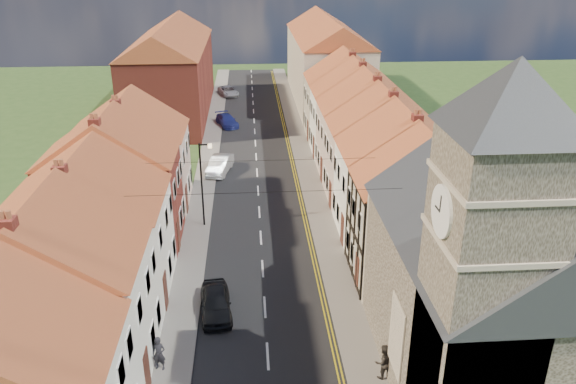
# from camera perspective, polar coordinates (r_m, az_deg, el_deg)

# --- Properties ---
(road) EXTENTS (7.00, 90.00, 0.02)m
(road) POSITION_cam_1_polar(r_m,az_deg,el_deg) (48.86, -3.16, 1.99)
(road) COLOR black
(road) RESTS_ON ground
(pavement_left) EXTENTS (1.80, 90.00, 0.12)m
(pavement_left) POSITION_cam_1_polar(r_m,az_deg,el_deg) (48.99, -8.32, 1.89)
(pavement_left) COLOR slate
(pavement_left) RESTS_ON ground
(pavement_right) EXTENTS (1.80, 90.00, 0.12)m
(pavement_right) POSITION_cam_1_polar(r_m,az_deg,el_deg) (49.10, 1.98, 2.18)
(pavement_right) COLOR slate
(pavement_right) RESTS_ON ground
(church) EXTENTS (11.25, 14.25, 15.20)m
(church) POSITION_cam_1_polar(r_m,az_deg,el_deg) (24.42, 20.70, -7.70)
(church) COLOR #363026
(church) RESTS_ON ground
(cottage_r_tudor) EXTENTS (8.30, 5.20, 9.00)m
(cottage_r_tudor) POSITION_cam_1_polar(r_m,az_deg,el_deg) (32.72, 13.78, -1.47)
(cottage_r_tudor) COLOR #BAB49C
(cottage_r_tudor) RESTS_ON ground
(cottage_r_white_near) EXTENTS (8.30, 6.00, 9.00)m
(cottage_r_white_near) POSITION_cam_1_polar(r_m,az_deg,el_deg) (37.47, 11.45, 2.02)
(cottage_r_white_near) COLOR white
(cottage_r_white_near) RESTS_ON ground
(cottage_r_cream_mid) EXTENTS (8.30, 5.20, 9.00)m
(cottage_r_cream_mid) POSITION_cam_1_polar(r_m,az_deg,el_deg) (42.38, 9.61, 4.70)
(cottage_r_cream_mid) COLOR #C0A098
(cottage_r_cream_mid) RESTS_ON ground
(cottage_r_pink) EXTENTS (8.30, 6.00, 9.00)m
(cottage_r_pink) POSITION_cam_1_polar(r_m,az_deg,el_deg) (47.39, 8.14, 6.81)
(cottage_r_pink) COLOR #C0A098
(cottage_r_pink) RESTS_ON ground
(cottage_r_white_far) EXTENTS (8.30, 5.20, 9.00)m
(cottage_r_white_far) POSITION_cam_1_polar(r_m,az_deg,el_deg) (52.48, 6.94, 8.52)
(cottage_r_white_far) COLOR white
(cottage_r_white_far) RESTS_ON ground
(cottage_r_cream_far) EXTENTS (8.30, 6.00, 9.00)m
(cottage_r_cream_far) POSITION_cam_1_polar(r_m,az_deg,el_deg) (57.63, 5.95, 9.91)
(cottage_r_cream_far) COLOR #BAB49C
(cottage_r_cream_far) RESTS_ON ground
(cottage_l_cream) EXTENTS (8.30, 6.30, 9.10)m
(cottage_l_cream) POSITION_cam_1_polar(r_m,az_deg,el_deg) (26.40, -23.07, -9.08)
(cottage_l_cream) COLOR white
(cottage_l_cream) RESTS_ON ground
(cottage_l_white) EXTENTS (8.30, 6.90, 8.80)m
(cottage_l_white) POSITION_cam_1_polar(r_m,az_deg,el_deg) (31.80, -19.65, -3.17)
(cottage_l_white) COLOR white
(cottage_l_white) RESTS_ON ground
(cottage_l_brick_mid) EXTENTS (8.30, 5.70, 9.10)m
(cottage_l_brick_mid) POSITION_cam_1_polar(r_m,az_deg,el_deg) (37.13, -17.42, 1.26)
(cottage_l_brick_mid) COLOR maroon
(cottage_l_brick_mid) RESTS_ON ground
(cottage_l_pink) EXTENTS (8.30, 6.30, 8.80)m
(cottage_l_pink) POSITION_cam_1_polar(r_m,az_deg,el_deg) (42.48, -15.78, 4.02)
(cottage_l_pink) COLOR #C0A098
(cottage_l_pink) RESTS_ON ground
(block_right_far) EXTENTS (8.30, 24.20, 10.50)m
(block_right_far) POSITION_cam_1_polar(r_m,az_deg,el_deg) (72.26, 3.91, 13.41)
(block_right_far) COLOR #BAB49C
(block_right_far) RESTS_ON ground
(block_left_far) EXTENTS (8.30, 24.20, 10.50)m
(block_left_far) POSITION_cam_1_polar(r_m,az_deg,el_deg) (67.24, -11.77, 12.22)
(block_left_far) COLOR maroon
(block_left_far) RESTS_ON ground
(lamppost) EXTENTS (0.88, 0.15, 6.00)m
(lamppost) POSITION_cam_1_polar(r_m,az_deg,el_deg) (38.40, -8.66, 1.26)
(lamppost) COLOR black
(lamppost) RESTS_ON pavement_left
(car_near) EXTENTS (1.97, 4.09, 1.35)m
(car_near) POSITION_cam_1_polar(r_m,az_deg,el_deg) (30.54, -7.36, -11.08)
(car_near) COLOR black
(car_near) RESTS_ON ground
(car_mid) EXTENTS (2.43, 4.58, 1.43)m
(car_mid) POSITION_cam_1_polar(r_m,az_deg,el_deg) (48.91, -6.94, 2.76)
(car_mid) COLOR #BABEC3
(car_mid) RESTS_ON ground
(car_far) EXTENTS (2.97, 4.51, 1.22)m
(car_far) POSITION_cam_1_polar(r_m,az_deg,el_deg) (62.22, -6.22, 7.23)
(car_far) COLOR navy
(car_far) RESTS_ON ground
(car_distant) EXTENTS (3.16, 4.76, 1.21)m
(car_distant) POSITION_cam_1_polar(r_m,az_deg,el_deg) (75.61, -6.09, 10.16)
(car_distant) COLOR #AFB1B7
(car_distant) RESTS_ON ground
(pedestrian_left) EXTENTS (0.69, 0.53, 1.69)m
(pedestrian_left) POSITION_cam_1_polar(r_m,az_deg,el_deg) (27.22, -12.98, -15.71)
(pedestrian_left) COLOR black
(pedestrian_left) RESTS_ON pavement_left
(pedestrian_right) EXTENTS (0.98, 0.86, 1.71)m
(pedestrian_right) POSITION_cam_1_polar(r_m,az_deg,el_deg) (26.49, 9.64, -16.62)
(pedestrian_right) COLOR black
(pedestrian_right) RESTS_ON pavement_right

